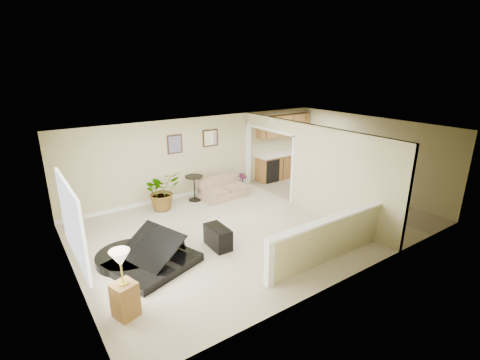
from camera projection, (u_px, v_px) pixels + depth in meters
floor at (258, 224)px, 9.30m from camera, size 9.00×9.00×0.00m
back_wall at (202, 156)px, 11.25m from camera, size 9.00×0.04×2.50m
front_wall at (355, 220)px, 6.56m from camera, size 9.00×0.04×2.50m
left_wall at (67, 222)px, 6.48m from camera, size 0.04×6.00×2.50m
right_wall at (368, 155)px, 11.33m from camera, size 0.04×6.00×2.50m
ceiling at (260, 131)px, 8.51m from camera, size 9.00×6.00×0.04m
kitchen_vinyl at (337, 199)px, 10.99m from camera, size 2.70×6.00×0.01m
interior_partition at (303, 167)px, 10.08m from camera, size 0.18×5.99×2.50m
pony_half_wall at (327, 239)px, 7.37m from camera, size 3.42×0.22×1.00m
left_window at (72, 221)px, 6.03m from camera, size 0.05×2.15×1.45m
wall_art_left at (175, 144)px, 10.56m from camera, size 0.48×0.04×0.58m
wall_mirror at (210, 138)px, 11.22m from camera, size 0.55×0.04×0.55m
kitchen_cabinets at (282, 155)px, 12.88m from camera, size 2.36×0.65×2.33m
piano at (147, 236)px, 7.23m from camera, size 2.24×2.22×1.54m
piano_bench at (218, 237)px, 8.04m from camera, size 0.40×0.76×0.50m
loveseat at (223, 187)px, 11.11m from camera, size 1.53×0.94×0.85m
accent_table at (194, 185)px, 10.76m from camera, size 0.55×0.55×0.80m
palm_plant at (162, 191)px, 10.08m from camera, size 1.16×1.05×1.14m
small_plant at (242, 183)px, 11.67m from camera, size 0.36×0.36×0.60m
lamp_stand at (124, 289)px, 5.73m from camera, size 0.45×0.45×1.23m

